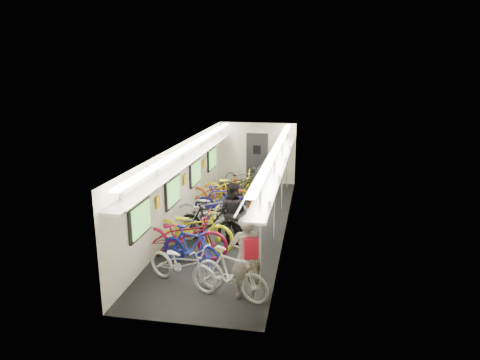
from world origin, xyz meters
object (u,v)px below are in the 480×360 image
at_px(bicycle_1, 191,247).
at_px(passenger_near, 245,257).
at_px(backpack, 251,248).
at_px(bicycle_0, 183,264).
at_px(passenger_mid, 232,212).

distance_m(bicycle_1, passenger_near, 1.88).
relative_size(bicycle_1, backpack, 4.21).
height_order(bicycle_0, passenger_mid, passenger_mid).
bearing_deg(passenger_mid, bicycle_1, 85.52).
distance_m(bicycle_0, passenger_near, 1.45).
height_order(passenger_near, backpack, passenger_near).
relative_size(bicycle_0, backpack, 4.74).
distance_m(bicycle_1, passenger_mid, 1.79).
xyz_separation_m(bicycle_0, bicycle_1, (-0.08, 0.88, 0.01)).
xyz_separation_m(bicycle_1, passenger_mid, (0.65, 1.63, 0.33)).
bearing_deg(passenger_mid, passenger_near, 123.42).
bearing_deg(backpack, passenger_near, 85.97).
distance_m(passenger_near, backpack, 0.69).
distance_m(bicycle_1, backpack, 2.45).
distance_m(bicycle_0, backpack, 1.91).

